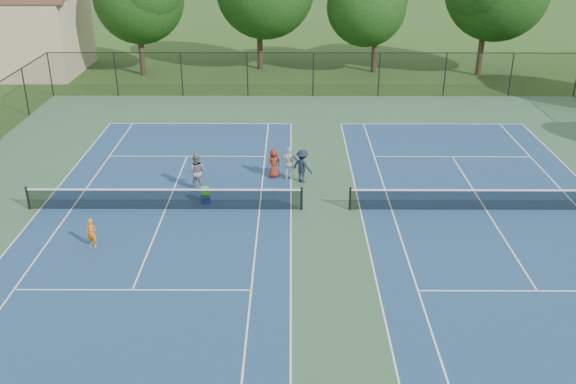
{
  "coord_description": "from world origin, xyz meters",
  "views": [
    {
      "loc": [
        -1.52,
        -25.17,
        12.24
      ],
      "look_at": [
        -1.64,
        -1.0,
        1.3
      ],
      "focal_mm": 40.0,
      "sensor_mm": 36.0,
      "label": 1
    }
  ],
  "objects_px": {
    "tree_back_c": "(377,0)",
    "clapboard_house": "(14,32)",
    "child_player": "(92,233)",
    "bystander_b": "(302,166)",
    "bystander_a": "(289,163)",
    "bystander_c": "(274,163)",
    "instructor": "(197,171)",
    "ball_crate": "(206,200)",
    "ball_hopper": "(205,192)"
  },
  "relations": [
    {
      "from": "bystander_c",
      "to": "ball_hopper",
      "type": "relative_size",
      "value": 3.3
    },
    {
      "from": "tree_back_c",
      "to": "bystander_a",
      "type": "distance_m",
      "value": 23.08
    },
    {
      "from": "tree_back_c",
      "to": "bystander_b",
      "type": "relative_size",
      "value": 5.18
    },
    {
      "from": "bystander_c",
      "to": "ball_crate",
      "type": "relative_size",
      "value": 3.59
    },
    {
      "from": "ball_crate",
      "to": "bystander_c",
      "type": "bearing_deg",
      "value": 44.89
    },
    {
      "from": "bystander_a",
      "to": "child_player",
      "type": "bearing_deg",
      "value": 44.4
    },
    {
      "from": "tree_back_c",
      "to": "clapboard_house",
      "type": "distance_m",
      "value": 28.1
    },
    {
      "from": "bystander_c",
      "to": "tree_back_c",
      "type": "bearing_deg",
      "value": -141.16
    },
    {
      "from": "instructor",
      "to": "ball_hopper",
      "type": "xyz_separation_m",
      "value": [
        0.57,
        -1.52,
        -0.36
      ]
    },
    {
      "from": "tree_back_c",
      "to": "bystander_c",
      "type": "relative_size",
      "value": 5.79
    },
    {
      "from": "tree_back_c",
      "to": "bystander_a",
      "type": "height_order",
      "value": "tree_back_c"
    },
    {
      "from": "instructor",
      "to": "ball_crate",
      "type": "xyz_separation_m",
      "value": [
        0.57,
        -1.52,
        -0.73
      ]
    },
    {
      "from": "child_player",
      "to": "ball_hopper",
      "type": "relative_size",
      "value": 2.69
    },
    {
      "from": "bystander_c",
      "to": "instructor",
      "type": "bearing_deg",
      "value": -10.01
    },
    {
      "from": "child_player",
      "to": "ball_crate",
      "type": "distance_m",
      "value": 5.61
    },
    {
      "from": "instructor",
      "to": "child_player",
      "type": "bearing_deg",
      "value": 66.47
    },
    {
      "from": "child_player",
      "to": "bystander_c",
      "type": "bearing_deg",
      "value": 61.18
    },
    {
      "from": "child_player",
      "to": "ball_hopper",
      "type": "distance_m",
      "value": 5.59
    },
    {
      "from": "clapboard_house",
      "to": "ball_crate",
      "type": "bearing_deg",
      "value": -53.97
    },
    {
      "from": "clapboard_house",
      "to": "ball_crate",
      "type": "relative_size",
      "value": 26.73
    },
    {
      "from": "bystander_b",
      "to": "ball_crate",
      "type": "height_order",
      "value": "bystander_b"
    },
    {
      "from": "bystander_c",
      "to": "bystander_b",
      "type": "bearing_deg",
      "value": 124.95
    },
    {
      "from": "clapboard_house",
      "to": "bystander_b",
      "type": "bearing_deg",
      "value": -44.88
    },
    {
      "from": "clapboard_house",
      "to": "child_player",
      "type": "xyz_separation_m",
      "value": [
        13.78,
        -28.32,
        -2.5
      ]
    },
    {
      "from": "bystander_a",
      "to": "bystander_c",
      "type": "relative_size",
      "value": 1.14
    },
    {
      "from": "child_player",
      "to": "instructor",
      "type": "distance_m",
      "value": 6.46
    },
    {
      "from": "child_player",
      "to": "bystander_c",
      "type": "height_order",
      "value": "bystander_c"
    },
    {
      "from": "child_player",
      "to": "bystander_b",
      "type": "distance_m",
      "value": 10.44
    },
    {
      "from": "bystander_b",
      "to": "clapboard_house",
      "type": "bearing_deg",
      "value": -8.35
    },
    {
      "from": "child_player",
      "to": "bystander_b",
      "type": "relative_size",
      "value": 0.73
    },
    {
      "from": "instructor",
      "to": "ball_crate",
      "type": "distance_m",
      "value": 1.78
    },
    {
      "from": "ball_hopper",
      "to": "bystander_b",
      "type": "bearing_deg",
      "value": 28.86
    },
    {
      "from": "ball_crate",
      "to": "ball_hopper",
      "type": "relative_size",
      "value": 0.92
    },
    {
      "from": "clapboard_house",
      "to": "bystander_a",
      "type": "height_order",
      "value": "clapboard_house"
    },
    {
      "from": "clapboard_house",
      "to": "ball_hopper",
      "type": "height_order",
      "value": "clapboard_house"
    },
    {
      "from": "instructor",
      "to": "bystander_a",
      "type": "distance_m",
      "value": 4.45
    },
    {
      "from": "tree_back_c",
      "to": "clapboard_house",
      "type": "xyz_separation_m",
      "value": [
        -28.0,
        -0.0,
        -2.39
      ]
    },
    {
      "from": "instructor",
      "to": "ball_hopper",
      "type": "bearing_deg",
      "value": 118.28
    },
    {
      "from": "bystander_a",
      "to": "bystander_c",
      "type": "height_order",
      "value": "bystander_a"
    },
    {
      "from": "clapboard_house",
      "to": "bystander_c",
      "type": "distance_m",
      "value": 29.81
    },
    {
      "from": "clapboard_house",
      "to": "tree_back_c",
      "type": "bearing_deg",
      "value": 0.0
    },
    {
      "from": "child_player",
      "to": "ball_hopper",
      "type": "xyz_separation_m",
      "value": [
        3.91,
        4.0,
        -0.06
      ]
    },
    {
      "from": "bystander_a",
      "to": "ball_crate",
      "type": "bearing_deg",
      "value": 39.01
    },
    {
      "from": "clapboard_house",
      "to": "bystander_b",
      "type": "height_order",
      "value": "clapboard_house"
    },
    {
      "from": "clapboard_house",
      "to": "instructor",
      "type": "relative_size",
      "value": 6.07
    },
    {
      "from": "bystander_a",
      "to": "bystander_c",
      "type": "xyz_separation_m",
      "value": [
        -0.75,
        0.27,
        -0.1
      ]
    },
    {
      "from": "child_player",
      "to": "instructor",
      "type": "height_order",
      "value": "instructor"
    },
    {
      "from": "clapboard_house",
      "to": "bystander_a",
      "type": "distance_m",
      "value": 30.51
    },
    {
      "from": "child_player",
      "to": "bystander_c",
      "type": "relative_size",
      "value": 0.82
    },
    {
      "from": "bystander_a",
      "to": "bystander_b",
      "type": "distance_m",
      "value": 0.68
    }
  ]
}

